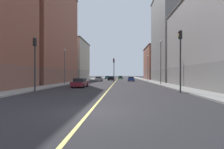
# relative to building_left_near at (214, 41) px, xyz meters

# --- Properties ---
(ground_plane) EXTENTS (400.00, 400.00, 0.00)m
(ground_plane) POSITION_rel_building_left_near_xyz_m (-15.18, -18.49, -6.86)
(ground_plane) COLOR #2C2A2D
(ground_plane) RESTS_ON ground
(sidewalk_left) EXTENTS (2.74, 168.00, 0.15)m
(sidewalk_left) POSITION_rel_building_left_near_xyz_m (-5.50, 30.51, -6.79)
(sidewalk_left) COLOR #9E9B93
(sidewalk_left) RESTS_ON ground
(sidewalk_right) EXTENTS (2.74, 168.00, 0.15)m
(sidewalk_right) POSITION_rel_building_left_near_xyz_m (-24.86, 30.51, -6.79)
(sidewalk_right) COLOR #9E9B93
(sidewalk_right) RESTS_ON ground
(lane_center_stripe) EXTENTS (0.16, 154.00, 0.01)m
(lane_center_stripe) POSITION_rel_building_left_near_xyz_m (-15.18, 30.51, -6.85)
(lane_center_stripe) COLOR #E5D14C
(lane_center_stripe) RESTS_ON ground
(building_left_near) EXTENTS (8.56, 22.81, 13.70)m
(building_left_near) POSITION_rel_building_left_near_xyz_m (0.00, 0.00, 0.00)
(building_left_near) COLOR gray
(building_left_near) RESTS_ON ground
(building_left_mid) EXTENTS (8.56, 19.79, 23.91)m
(building_left_mid) POSITION_rel_building_left_near_xyz_m (-0.00, 22.81, 5.10)
(building_left_mid) COLOR slate
(building_left_mid) RESTS_ON ground
(building_left_far) EXTENTS (8.56, 17.26, 12.41)m
(building_left_far) POSITION_rel_building_left_near_xyz_m (-0.00, 44.87, -0.64)
(building_left_far) COLOR brown
(building_left_far) RESTS_ON ground
(building_right_midblock) EXTENTS (8.56, 24.00, 23.13)m
(building_right_midblock) POSITION_rel_building_left_near_xyz_m (-30.36, 14.03, 4.71)
(building_right_midblock) COLOR brown
(building_right_midblock) RESTS_ON ground
(building_right_distant) EXTENTS (8.56, 18.33, 13.68)m
(building_right_distant) POSITION_rel_building_left_near_xyz_m (-30.36, 37.89, -0.01)
(building_right_distant) COLOR #9D9688
(building_right_distant) RESTS_ON ground
(traffic_light_left_near) EXTENTS (0.40, 0.32, 6.60)m
(traffic_light_left_near) POSITION_rel_building_left_near_xyz_m (-7.28, -7.86, -2.64)
(traffic_light_left_near) COLOR #2D2D2D
(traffic_light_left_near) RESTS_ON ground
(traffic_light_right_near) EXTENTS (0.40, 0.32, 5.97)m
(traffic_light_right_near) POSITION_rel_building_left_near_xyz_m (-23.10, -7.86, -2.99)
(traffic_light_right_near) COLOR #2D2D2D
(traffic_light_right_near) RESTS_ON ground
(traffic_light_median_far) EXTENTS (0.40, 0.32, 5.65)m
(traffic_light_median_far) POSITION_rel_building_left_near_xyz_m (-15.30, 16.07, -3.18)
(traffic_light_median_far) COLOR #2D2D2D
(traffic_light_median_far) RESTS_ON ground
(street_lamp_left_near) EXTENTS (0.36, 0.36, 8.18)m
(street_lamp_left_near) POSITION_rel_building_left_near_xyz_m (-6.27, 7.12, -1.84)
(street_lamp_left_near) COLOR #4C4C51
(street_lamp_left_near) RESTS_ON ground
(street_lamp_right_near) EXTENTS (0.36, 0.36, 6.52)m
(street_lamp_right_near) POSITION_rel_building_left_near_xyz_m (-24.09, 6.44, -2.72)
(street_lamp_right_near) COLOR #4C4C51
(street_lamp_right_near) RESTS_ON ground
(street_lamp_left_far) EXTENTS (0.36, 0.36, 7.10)m
(street_lamp_left_far) POSITION_rel_building_left_near_xyz_m (-6.27, 24.30, -2.40)
(street_lamp_left_far) COLOR #4C4C51
(street_lamp_left_far) RESTS_ON ground
(car_black) EXTENTS (1.94, 4.32, 1.32)m
(car_black) POSITION_rel_building_left_near_xyz_m (-16.89, 33.95, -6.19)
(car_black) COLOR black
(car_black) RESTS_ON ground
(car_green) EXTENTS (1.88, 3.99, 1.27)m
(car_green) POSITION_rel_building_left_near_xyz_m (-13.98, 50.67, -6.24)
(car_green) COLOR #1E6B38
(car_green) RESTS_ON ground
(car_blue) EXTENTS (1.91, 4.20, 1.25)m
(car_blue) POSITION_rel_building_left_near_xyz_m (-10.79, 26.27, -6.25)
(car_blue) COLOR #23389E
(car_blue) RESTS_ON ground
(car_maroon) EXTENTS (1.95, 4.22, 1.35)m
(car_maroon) POSITION_rel_building_left_near_xyz_m (-19.79, -0.05, -6.20)
(car_maroon) COLOR maroon
(car_maroon) RESTS_ON ground
(car_silver) EXTENTS (1.83, 4.50, 1.32)m
(car_silver) POSITION_rel_building_left_near_xyz_m (-19.98, 25.39, -6.20)
(car_silver) COLOR silver
(car_silver) RESTS_ON ground
(car_teal) EXTENTS (2.07, 4.18, 1.27)m
(car_teal) POSITION_rel_building_left_near_xyz_m (-19.46, 51.26, -6.23)
(car_teal) COLOR #196670
(car_teal) RESTS_ON ground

